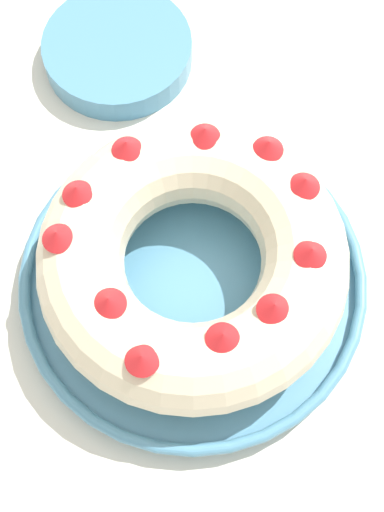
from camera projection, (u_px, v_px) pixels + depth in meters
name	position (u px, v px, depth m)	size (l,w,h in m)	color
ground_plane	(201.00, 417.00, 1.45)	(8.00, 8.00, 0.00)	gray
dining_table	(208.00, 306.00, 0.82)	(1.54, 1.21, 0.76)	silver
serving_dish	(192.00, 278.00, 0.74)	(0.36, 0.36, 0.03)	#518EB2
bundt_cake	(192.00, 256.00, 0.68)	(0.30, 0.30, 0.10)	beige
side_bowl	(118.00, 51.00, 0.85)	(0.18, 0.18, 0.03)	#518EB2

